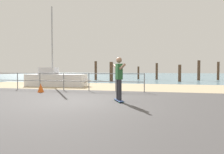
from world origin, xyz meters
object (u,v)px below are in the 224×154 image
(skateboard, at_px, (119,100))
(skateboarder, at_px, (119,76))
(sailboat, at_px, (58,79))
(traffic_cone, at_px, (41,88))

(skateboard, height_order, skateboarder, skateboarder)
(sailboat, xyz_separation_m, skateboard, (5.77, -6.04, -0.46))
(skateboarder, relative_size, traffic_cone, 3.30)
(sailboat, xyz_separation_m, skateboarder, (5.77, -6.04, 0.49))
(sailboat, relative_size, skateboarder, 3.56)
(sailboat, distance_m, traffic_cone, 4.01)
(sailboat, relative_size, skateboard, 7.32)
(skateboarder, bearing_deg, skateboard, 0.00)
(sailboat, bearing_deg, skateboard, -46.28)
(sailboat, height_order, skateboarder, sailboat)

